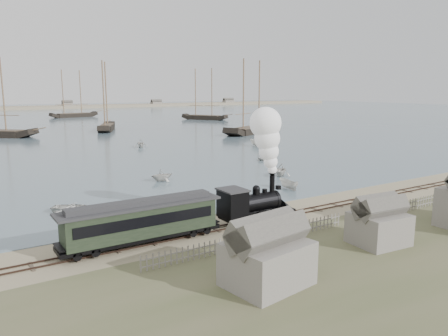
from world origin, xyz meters
TOP-DOWN VIEW (x-y plane):
  - ground at (0.00, 0.00)m, footprint 600.00×600.00m
  - harbor_water at (0.00, 170.00)m, footprint 600.00×336.00m
  - rail_track at (0.00, -2.00)m, footprint 120.00×1.80m
  - picket_fence_west at (-6.50, -7.00)m, footprint 19.00×0.10m
  - picket_fence_east at (12.50, -7.50)m, footprint 15.00×0.10m
  - shed_left at (-10.00, -13.00)m, footprint 5.00×4.00m
  - shed_mid at (2.00, -12.00)m, footprint 4.00×3.50m
  - locomotive at (-1.57, -2.00)m, footprint 8.16×3.05m
  - passenger_coach at (-13.80, -2.00)m, footprint 13.07×2.52m
  - beached_dinghy at (-8.20, 1.06)m, footprint 3.08×4.22m
  - rowboat_0 at (-16.10, 10.05)m, footprint 5.08×5.34m
  - rowboat_1 at (-2.41, 19.08)m, footprint 2.89×3.29m
  - rowboat_2 at (8.54, 6.27)m, footprint 3.15×1.20m
  - rowboat_3 at (20.11, 24.85)m, footprint 2.98×3.73m
  - rowboat_4 at (13.09, 13.14)m, footprint 4.29×4.39m
  - rowboat_5 at (29.36, 40.86)m, footprint 3.87×2.00m
  - rowboat_7 at (8.10, 52.33)m, footprint 3.93×3.60m
  - schooner_3 at (13.86, 92.52)m, footprint 10.51×17.08m
  - schooner_4 at (45.49, 63.94)m, footprint 23.94×15.46m
  - schooner_5 at (60.74, 116.08)m, footprint 13.60×18.29m
  - schooner_8 at (21.16, 158.93)m, footprint 20.52×7.73m

SIDE VIEW (x-z plane):
  - ground at x=0.00m, z-range 0.00..0.00m
  - picket_fence_west at x=-6.50m, z-range -0.60..0.60m
  - picket_fence_east at x=12.50m, z-range -0.60..0.60m
  - shed_left at x=-10.00m, z-range -2.05..2.05m
  - shed_mid at x=2.00m, z-range -1.80..1.80m
  - harbor_water at x=0.00m, z-range 0.00..0.06m
  - rail_track at x=0.00m, z-range -0.04..0.12m
  - rowboat_3 at x=20.11m, z-range 0.06..0.75m
  - beached_dinghy at x=-8.20m, z-range 0.00..0.85m
  - rowboat_0 at x=-16.10m, z-range 0.06..0.96m
  - rowboat_2 at x=8.54m, z-range 0.06..1.27m
  - rowboat_5 at x=29.36m, z-range 0.06..1.49m
  - rowboat_1 at x=-2.41m, z-range 0.06..1.70m
  - rowboat_7 at x=8.10m, z-range 0.06..1.81m
  - rowboat_4 at x=13.09m, z-range 0.06..1.82m
  - passenger_coach at x=-13.80m, z-range 0.43..3.60m
  - locomotive at x=-1.57m, z-range -0.41..9.76m
  - schooner_3 at x=13.86m, z-range 0.06..20.06m
  - schooner_4 at x=45.49m, z-range 0.06..20.06m
  - schooner_5 at x=60.74m, z-range 0.06..20.06m
  - schooner_8 at x=21.16m, z-range 0.06..20.06m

